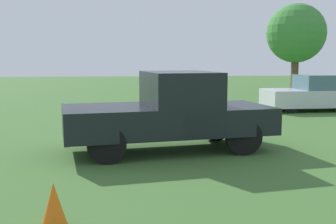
# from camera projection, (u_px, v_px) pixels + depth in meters

# --- Properties ---
(ground_plane) EXTENTS (80.00, 80.00, 0.00)m
(ground_plane) POSITION_uv_depth(u_px,v_px,m) (165.00, 145.00, 10.23)
(ground_plane) COLOR #3D662D
(pickup_truck) EXTENTS (4.95, 2.70, 1.82)m
(pickup_truck) POSITION_uv_depth(u_px,v_px,m) (173.00, 110.00, 9.49)
(pickup_truck) COLOR black
(pickup_truck) RESTS_ON ground_plane
(sedan_near) EXTENTS (4.25, 1.91, 1.46)m
(sedan_near) POSITION_uv_depth(u_px,v_px,m) (317.00, 94.00, 17.00)
(sedan_near) COLOR black
(sedan_near) RESTS_ON ground_plane
(tree_far_center) EXTENTS (3.36, 3.36, 5.24)m
(tree_far_center) POSITION_uv_depth(u_px,v_px,m) (296.00, 34.00, 23.71)
(tree_far_center) COLOR brown
(tree_far_center) RESTS_ON ground_plane
(traffic_cone) EXTENTS (0.32, 0.32, 0.55)m
(traffic_cone) POSITION_uv_depth(u_px,v_px,m) (54.00, 204.00, 5.28)
(traffic_cone) COLOR orange
(traffic_cone) RESTS_ON ground_plane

